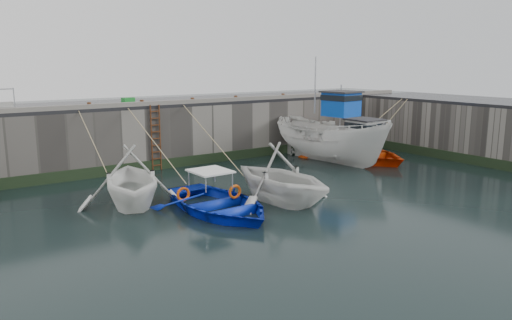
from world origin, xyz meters
TOP-DOWN VIEW (x-y plane):
  - ground at (0.00, 0.00)m, footprint 120.00×120.00m
  - quay_back at (0.00, 12.50)m, footprint 30.00×5.00m
  - quay_right at (14.50, 2.50)m, footprint 5.00×15.00m
  - road_back at (0.00, 12.50)m, footprint 30.00×5.00m
  - road_right at (14.50, 2.50)m, footprint 5.00×15.00m
  - kerb_back at (0.00, 10.15)m, footprint 30.00×0.30m
  - algae_back at (0.00, 9.96)m, footprint 30.00×0.08m
  - algae_right at (11.96, 2.50)m, footprint 0.08×15.00m
  - ladder at (-2.00, 9.91)m, footprint 0.51×0.08m
  - boat_near_white at (-5.18, 4.91)m, footprint 5.38×5.81m
  - boat_near_white_rope at (-5.18, 8.71)m, footprint 0.04×3.67m
  - boat_near_blue at (-2.98, 2.26)m, footprint 3.98×5.46m
  - boat_near_blue_rope at (-2.98, 7.38)m, footprint 0.04×5.85m
  - boat_near_blacktrim at (-0.41, 2.02)m, footprint 4.66×5.26m
  - boat_near_blacktrim_rope at (-0.41, 7.26)m, footprint 0.04×6.07m
  - boat_far_white at (6.42, 6.57)m, footprint 3.64×7.63m
  - boat_far_orange at (8.07, 6.39)m, footprint 4.80×6.58m
  - fish_crate at (-2.58, 11.88)m, footprint 0.66×0.47m
  - bollard_a at (-5.00, 10.25)m, footprint 0.18×0.18m
  - bollard_b at (-2.50, 10.25)m, footprint 0.18×0.18m
  - bollard_c at (0.20, 10.25)m, footprint 0.18×0.18m
  - bollard_d at (2.80, 10.25)m, footprint 0.18×0.18m
  - bollard_e at (6.00, 10.25)m, footprint 0.18×0.18m

SIDE VIEW (x-z plane):
  - ground at x=0.00m, z-range 0.00..0.00m
  - boat_near_white at x=-5.18m, z-range -1.26..1.26m
  - boat_near_white_rope at x=-5.18m, z-range -1.55..1.55m
  - boat_near_blue at x=-2.98m, z-range -0.55..0.55m
  - boat_near_blue_rope at x=-2.98m, z-range -1.55..1.55m
  - boat_near_blacktrim at x=-0.41m, z-range -1.28..1.28m
  - boat_near_blacktrim_rope at x=-0.41m, z-range -1.55..1.55m
  - algae_back at x=0.00m, z-range 0.00..0.50m
  - algae_right at x=11.96m, z-range 0.00..0.50m
  - boat_far_orange at x=8.07m, z-range -1.74..2.59m
  - boat_far_white at x=6.42m, z-range -1.73..4.11m
  - quay_back at x=0.00m, z-range 0.00..3.00m
  - quay_right at x=14.50m, z-range 0.00..3.00m
  - ladder at x=-2.00m, z-range -0.01..3.19m
  - road_back at x=0.00m, z-range 3.00..3.16m
  - road_right at x=14.50m, z-range 3.00..3.16m
  - kerb_back at x=0.00m, z-range 3.16..3.36m
  - bollard_a at x=-5.00m, z-range 3.16..3.44m
  - bollard_b at x=-2.50m, z-range 3.16..3.44m
  - bollard_c at x=0.20m, z-range 3.16..3.44m
  - bollard_d at x=2.80m, z-range 3.16..3.44m
  - bollard_e at x=6.00m, z-range 3.16..3.44m
  - fish_crate at x=-2.58m, z-range 3.16..3.46m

